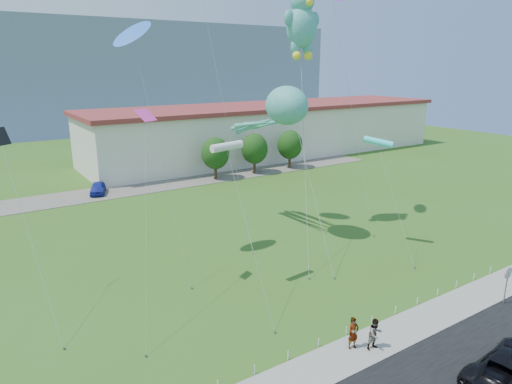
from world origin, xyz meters
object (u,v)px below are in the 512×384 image
stop_sign (508,277)px  pedestrian_left (353,333)px  warehouse (272,129)px  teddy_bear_kite (302,22)px  octopus_kite (278,113)px  parked_car_blue (98,188)px  pedestrian_right (375,334)px

stop_sign → pedestrian_left: 11.35m
warehouse → teddy_bear_kite: (-18.57, -30.22, 13.55)m
stop_sign → octopus_kite: octopus_kite is taller
parked_car_blue → pedestrian_left: bearing=-65.6°
stop_sign → pedestrian_left: (-11.17, 1.76, -0.90)m
warehouse → parked_car_blue: size_ratio=15.74×
pedestrian_right → teddy_bear_kite: bearing=69.7°
pedestrian_right → parked_car_blue: pedestrian_right is taller
warehouse → octopus_kite: octopus_kite is taller
octopus_kite → teddy_bear_kite: 7.69m
pedestrian_right → warehouse: bearing=66.0°
warehouse → pedestrian_right: warehouse is taller
warehouse → octopus_kite: bearing=-124.7°
pedestrian_left → octopus_kite: (6.35, 15.62, 9.56)m
teddy_bear_kite → warehouse: bearing=58.4°
pedestrian_right → pedestrian_left: bearing=149.2°
warehouse → parked_car_blue: bearing=-163.8°
warehouse → pedestrian_right: 54.28m
pedestrian_right → octopus_kite: bearing=77.1°
stop_sign → octopus_kite: size_ratio=0.17×
stop_sign → teddy_bear_kite: teddy_bear_kite is taller
pedestrian_right → octopus_kite: size_ratio=0.11×
pedestrian_right → parked_car_blue: size_ratio=0.44×
parked_car_blue → octopus_kite: (9.41, -21.93, 9.80)m
warehouse → teddy_bear_kite: teddy_bear_kite is taller
warehouse → octopus_kite: (-21.32, -30.83, 6.40)m
pedestrian_right → octopus_kite: (5.45, 16.28, 9.58)m
parked_car_blue → warehouse: bearing=35.9°
stop_sign → octopus_kite: (-4.82, 17.38, 8.65)m
octopus_kite → pedestrian_left: bearing=-112.1°
warehouse → teddy_bear_kite: 37.97m
stop_sign → teddy_bear_kite: bearing=96.6°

